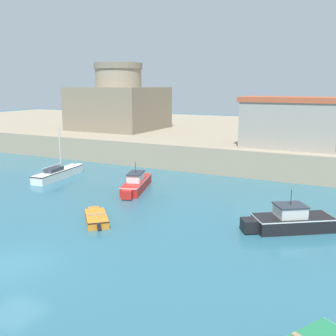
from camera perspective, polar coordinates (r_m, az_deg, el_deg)
ground_plane at (r=20.72m, az=-21.63°, el=-13.08°), size 200.00×200.00×0.00m
quay_seawall at (r=57.31m, az=11.83°, el=4.44°), size 120.00×40.00×2.58m
sailboat_white_0 at (r=38.02m, az=-15.58°, el=-0.70°), size 1.97×6.93×4.68m
motorboat_black_1 at (r=24.64m, az=17.29°, el=-7.31°), size 5.32×4.27×2.48m
motorboat_red_4 at (r=32.48m, az=-4.65°, el=-2.25°), size 3.00×6.13×2.40m
dinghy_orange_5 at (r=25.42m, az=-10.38°, el=-7.10°), size 3.06×3.24×0.56m
fortress at (r=55.03m, az=-7.11°, el=9.19°), size 10.85×10.85×8.84m
harbor_shed_mid_row at (r=39.36m, az=17.19°, el=6.35°), size 9.17×4.27×4.84m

